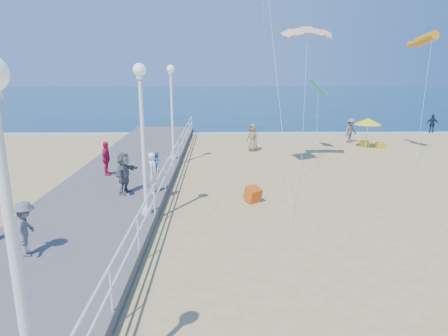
{
  "coord_description": "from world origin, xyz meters",
  "views": [
    {
      "loc": [
        -2.72,
        -13.72,
        5.57
      ],
      "look_at": [
        -2.5,
        2.0,
        1.6
      ],
      "focal_mm": 32.0,
      "sensor_mm": 36.0,
      "label": 1
    }
  ],
  "objects_px": {
    "spectator_3": "(106,159)",
    "beach_walker_a": "(351,131)",
    "toddler_held": "(157,162)",
    "beach_chair_right": "(380,145)",
    "lamp_post_mid": "(142,125)",
    "spectator_2": "(26,229)",
    "woman_holding_toddler": "(154,173)",
    "lamp_post_near": "(10,224)",
    "box_kite": "(253,196)",
    "beach_chair_left": "(364,144)",
    "lamp_post_far": "(172,102)",
    "beach_walker_b": "(432,124)",
    "beach_umbrella": "(368,121)",
    "beach_walker_c": "(253,138)",
    "spectator_5": "(124,173)"
  },
  "relations": [
    {
      "from": "lamp_post_far",
      "to": "beach_umbrella",
      "type": "bearing_deg",
      "value": 20.87
    },
    {
      "from": "spectator_2",
      "to": "spectator_3",
      "type": "relative_size",
      "value": 0.95
    },
    {
      "from": "beach_chair_left",
      "to": "toddler_held",
      "type": "bearing_deg",
      "value": -137.83
    },
    {
      "from": "box_kite",
      "to": "beach_chair_left",
      "type": "distance_m",
      "value": 15.34
    },
    {
      "from": "toddler_held",
      "to": "spectator_3",
      "type": "relative_size",
      "value": 0.53
    },
    {
      "from": "woman_holding_toddler",
      "to": "lamp_post_near",
      "type": "bearing_deg",
      "value": -163.8
    },
    {
      "from": "lamp_post_far",
      "to": "beach_chair_right",
      "type": "distance_m",
      "value": 15.36
    },
    {
      "from": "spectator_3",
      "to": "beach_walker_a",
      "type": "height_order",
      "value": "spectator_3"
    },
    {
      "from": "box_kite",
      "to": "spectator_5",
      "type": "bearing_deg",
      "value": 146.58
    },
    {
      "from": "lamp_post_near",
      "to": "beach_umbrella",
      "type": "distance_m",
      "value": 26.53
    },
    {
      "from": "lamp_post_mid",
      "to": "beach_chair_right",
      "type": "bearing_deg",
      "value": 44.66
    },
    {
      "from": "woman_holding_toddler",
      "to": "toddler_held",
      "type": "xyz_separation_m",
      "value": [
        0.15,
        0.15,
        0.42
      ]
    },
    {
      "from": "spectator_3",
      "to": "beach_walker_c",
      "type": "xyz_separation_m",
      "value": [
        7.84,
        7.7,
        -0.3
      ]
    },
    {
      "from": "lamp_post_near",
      "to": "lamp_post_far",
      "type": "bearing_deg",
      "value": 90.0
    },
    {
      "from": "spectator_5",
      "to": "beach_walker_a",
      "type": "bearing_deg",
      "value": -30.09
    },
    {
      "from": "spectator_5",
      "to": "lamp_post_near",
      "type": "bearing_deg",
      "value": -157.7
    },
    {
      "from": "lamp_post_mid",
      "to": "spectator_5",
      "type": "bearing_deg",
      "value": 118.43
    },
    {
      "from": "beach_umbrella",
      "to": "lamp_post_far",
      "type": "bearing_deg",
      "value": -159.13
    },
    {
      "from": "toddler_held",
      "to": "beach_chair_right",
      "type": "height_order",
      "value": "toddler_held"
    },
    {
      "from": "spectator_2",
      "to": "box_kite",
      "type": "height_order",
      "value": "spectator_2"
    },
    {
      "from": "beach_chair_right",
      "to": "woman_holding_toddler",
      "type": "bearing_deg",
      "value": -141.28
    },
    {
      "from": "beach_walker_b",
      "to": "beach_walker_c",
      "type": "xyz_separation_m",
      "value": [
        -16.24,
        -7.38,
        0.12
      ]
    },
    {
      "from": "beach_walker_a",
      "to": "spectator_2",
      "type": "bearing_deg",
      "value": -164.1
    },
    {
      "from": "beach_walker_c",
      "to": "box_kite",
      "type": "relative_size",
      "value": 3.12
    },
    {
      "from": "spectator_2",
      "to": "beach_walker_b",
      "type": "height_order",
      "value": "spectator_2"
    },
    {
      "from": "lamp_post_near",
      "to": "beach_walker_a",
      "type": "height_order",
      "value": "lamp_post_near"
    },
    {
      "from": "lamp_post_mid",
      "to": "spectator_3",
      "type": "distance_m",
      "value": 6.59
    },
    {
      "from": "lamp_post_far",
      "to": "spectator_3",
      "type": "xyz_separation_m",
      "value": [
        -2.88,
        -3.59,
        -2.42
      ]
    },
    {
      "from": "spectator_2",
      "to": "beach_walker_a",
      "type": "relative_size",
      "value": 0.84
    },
    {
      "from": "lamp_post_far",
      "to": "beach_chair_right",
      "type": "xyz_separation_m",
      "value": [
        14.12,
        4.95,
        -3.46
      ]
    },
    {
      "from": "spectator_5",
      "to": "woman_holding_toddler",
      "type": "bearing_deg",
      "value": -68.97
    },
    {
      "from": "toddler_held",
      "to": "beach_chair_left",
      "type": "distance_m",
      "value": 17.87
    },
    {
      "from": "beach_walker_a",
      "to": "box_kite",
      "type": "xyz_separation_m",
      "value": [
        -8.54,
        -13.63,
        -0.64
      ]
    },
    {
      "from": "lamp_post_far",
      "to": "spectator_2",
      "type": "xyz_separation_m",
      "value": [
        -2.77,
        -12.26,
        -2.47
      ]
    },
    {
      "from": "lamp_post_mid",
      "to": "beach_walker_a",
      "type": "distance_m",
      "value": 20.53
    },
    {
      "from": "spectator_3",
      "to": "beach_chair_left",
      "type": "bearing_deg",
      "value": -59.3
    },
    {
      "from": "lamp_post_near",
      "to": "beach_umbrella",
      "type": "relative_size",
      "value": 2.49
    },
    {
      "from": "spectator_3",
      "to": "box_kite",
      "type": "relative_size",
      "value": 2.8
    },
    {
      "from": "beach_walker_b",
      "to": "beach_umbrella",
      "type": "relative_size",
      "value": 0.77
    },
    {
      "from": "spectator_3",
      "to": "beach_walker_a",
      "type": "distance_m",
      "value": 18.75
    },
    {
      "from": "box_kite",
      "to": "woman_holding_toddler",
      "type": "bearing_deg",
      "value": 144.78
    },
    {
      "from": "beach_walker_a",
      "to": "beach_walker_b",
      "type": "bearing_deg",
      "value": -7.71
    },
    {
      "from": "lamp_post_near",
      "to": "spectator_2",
      "type": "distance_m",
      "value": 6.83
    },
    {
      "from": "lamp_post_far",
      "to": "beach_chair_right",
      "type": "bearing_deg",
      "value": 19.34
    },
    {
      "from": "lamp_post_far",
      "to": "box_kite",
      "type": "relative_size",
      "value": 8.87
    },
    {
      "from": "spectator_3",
      "to": "box_kite",
      "type": "height_order",
      "value": "spectator_3"
    },
    {
      "from": "box_kite",
      "to": "beach_walker_b",
      "type": "bearing_deg",
      "value": 14.18
    },
    {
      "from": "lamp_post_far",
      "to": "beach_walker_b",
      "type": "relative_size",
      "value": 3.24
    },
    {
      "from": "beach_walker_a",
      "to": "beach_umbrella",
      "type": "bearing_deg",
      "value": -111.53
    },
    {
      "from": "spectator_2",
      "to": "beach_walker_c",
      "type": "height_order",
      "value": "spectator_2"
    }
  ]
}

